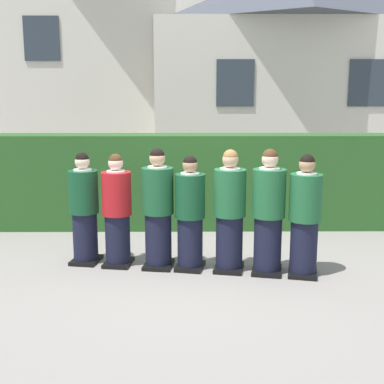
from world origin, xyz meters
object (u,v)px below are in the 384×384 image
student_in_red_blazer (117,213)px  student_front_row_3 (190,216)px  student_front_row_5 (268,215)px  student_front_row_6 (305,219)px  student_front_row_4 (230,214)px  student_front_row_0 (84,211)px  student_front_row_2 (158,211)px

student_in_red_blazer → student_front_row_3: student_in_red_blazer is taller
student_front_row_5 → student_front_row_6: student_front_row_5 is taller
student_front_row_3 → student_front_row_4: size_ratio=0.95×
student_front_row_0 → student_in_red_blazer: student_front_row_0 is taller
student_front_row_3 → student_front_row_4: bearing=-6.8°
student_front_row_4 → student_front_row_5: bearing=-11.7°
student_front_row_2 → student_front_row_5: bearing=-9.4°
student_front_row_2 → student_front_row_3: 0.44m
student_front_row_0 → student_front_row_6: student_front_row_6 is taller
student_front_row_2 → student_front_row_4: 0.96m
student_front_row_2 → student_front_row_5: (1.44, -0.24, 0.01)m
student_in_red_blazer → student_front_row_3: bearing=-9.1°
student_in_red_blazer → student_front_row_6: 2.49m
student_front_row_3 → student_front_row_5: student_front_row_5 is taller
student_in_red_blazer → student_front_row_3: 1.00m
student_front_row_3 → student_front_row_4: (0.52, -0.06, 0.04)m
student_front_row_0 → student_front_row_4: student_front_row_4 is taller
student_front_row_0 → student_front_row_4: bearing=-9.5°
student_in_red_blazer → student_front_row_4: size_ratio=0.95×
student_front_row_2 → student_front_row_6: size_ratio=1.03×
student_front_row_3 → student_front_row_2: bearing=170.1°
student_front_row_5 → student_in_red_blazer: bearing=170.9°
student_front_row_0 → student_in_red_blazer: (0.47, -0.11, -0.00)m
student_in_red_blazer → student_front_row_6: bearing=-9.6°
student_in_red_blazer → student_front_row_6: (2.46, -0.42, 0.02)m
student_front_row_4 → student_front_row_5: (0.49, -0.10, 0.01)m
student_front_row_4 → student_front_row_6: 0.97m
student_front_row_6 → student_front_row_3: bearing=169.9°
student_in_red_blazer → student_front_row_2: bearing=-8.4°
student_front_row_4 → student_in_red_blazer: bearing=171.7°
student_front_row_5 → student_front_row_4: bearing=168.3°
student_in_red_blazer → student_front_row_2: size_ratio=0.95×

